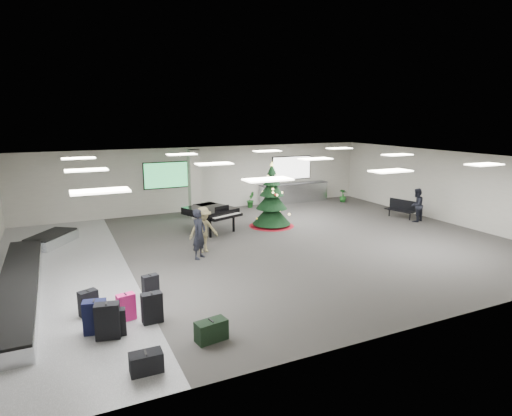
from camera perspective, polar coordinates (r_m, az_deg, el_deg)
name	(u,v)px	position (r m, az deg, el deg)	size (l,w,h in m)	color
ground	(267,246)	(15.86, 1.47, -5.09)	(18.00, 18.00, 0.00)	#353330
room_envelope	(250,182)	(15.77, -0.82, 3.51)	(18.02, 14.02, 3.21)	#ACA99D
baggage_carousel	(27,274)	(14.21, -28.20, -7.76)	(2.28, 9.71, 0.43)	silver
service_counter	(294,193)	(23.75, 5.07, 2.03)	(4.05, 0.65, 1.08)	silver
suitcase_0	(108,321)	(10.01, -19.17, -14.04)	(0.56, 0.39, 0.82)	black
suitcase_1	(152,308)	(10.43, -13.69, -12.81)	(0.48, 0.27, 0.75)	black
pink_suitcase	(126,307)	(10.72, -16.93, -12.53)	(0.45, 0.30, 0.66)	#F21F7B
suitcase_3	(151,286)	(11.78, -13.89, -10.10)	(0.45, 0.30, 0.64)	black
navy_suitcase	(95,317)	(10.32, -20.66, -13.44)	(0.54, 0.39, 0.78)	black
suitcase_5	(116,322)	(10.10, -18.12, -14.31)	(0.43, 0.26, 0.62)	black
green_duffel	(211,330)	(9.53, -5.98, -15.94)	(0.72, 0.44, 0.47)	black
suitcase_8	(88,303)	(11.23, -21.44, -11.72)	(0.49, 0.38, 0.65)	black
black_duffel	(146,362)	(8.73, -14.42, -19.32)	(0.61, 0.35, 0.42)	black
christmas_tree	(272,204)	(18.51, 2.09, 0.51)	(1.98, 1.98, 2.82)	maroon
grand_piano	(211,212)	(17.72, -5.98, -0.48)	(2.20, 2.49, 1.18)	black
bench	(401,208)	(21.18, 18.81, 0.02)	(0.79, 1.43, 0.86)	black
traveler_a	(199,234)	(14.42, -7.59, -3.45)	(0.62, 0.41, 1.70)	black
traveler_b	(203,230)	(15.09, -7.04, -2.89)	(1.04, 0.60, 1.62)	#857A52
traveler_bench	(416,205)	(20.63, 20.61, 0.36)	(0.74, 0.58, 1.53)	black
potted_plant_left	(250,200)	(22.41, -0.74, 1.11)	(0.45, 0.36, 0.82)	#153E13
potted_plant_right	(343,196)	(24.33, 11.52, 1.63)	(0.40, 0.40, 0.72)	#153E13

